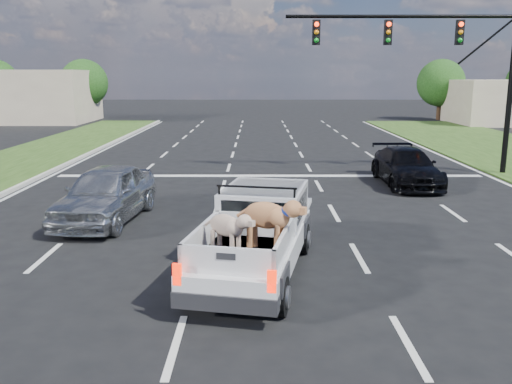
{
  "coord_description": "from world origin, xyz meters",
  "views": [
    {
      "loc": [
        -0.53,
        -11.44,
        3.97
      ],
      "look_at": [
        -0.54,
        2.0,
        1.06
      ],
      "focal_mm": 38.0,
      "sensor_mm": 36.0,
      "label": 1
    }
  ],
  "objects_px": {
    "black_coupe": "(406,167)",
    "pickup_truck": "(257,233)",
    "traffic_signal": "(453,56)",
    "silver_sedan": "(106,193)"
  },
  "relations": [
    {
      "from": "pickup_truck",
      "to": "silver_sedan",
      "type": "height_order",
      "value": "pickup_truck"
    },
    {
      "from": "black_coupe",
      "to": "traffic_signal",
      "type": "bearing_deg",
      "value": 44.75
    },
    {
      "from": "pickup_truck",
      "to": "black_coupe",
      "type": "relative_size",
      "value": 1.11
    },
    {
      "from": "pickup_truck",
      "to": "silver_sedan",
      "type": "xyz_separation_m",
      "value": [
        -4.17,
        4.11,
        -0.09
      ]
    },
    {
      "from": "black_coupe",
      "to": "pickup_truck",
      "type": "bearing_deg",
      "value": -121.7
    },
    {
      "from": "silver_sedan",
      "to": "black_coupe",
      "type": "bearing_deg",
      "value": 33.89
    },
    {
      "from": "pickup_truck",
      "to": "black_coupe",
      "type": "height_order",
      "value": "pickup_truck"
    },
    {
      "from": "silver_sedan",
      "to": "black_coupe",
      "type": "distance_m",
      "value": 10.96
    },
    {
      "from": "silver_sedan",
      "to": "black_coupe",
      "type": "height_order",
      "value": "silver_sedan"
    },
    {
      "from": "traffic_signal",
      "to": "pickup_truck",
      "type": "relative_size",
      "value": 1.79
    }
  ]
}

